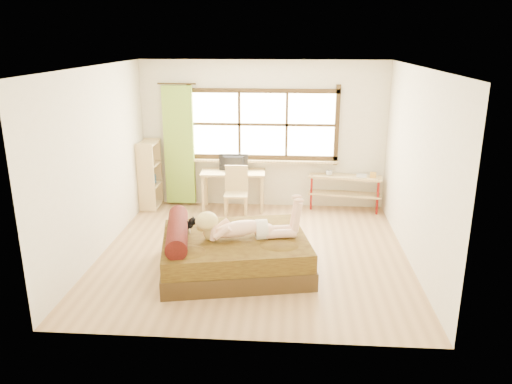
# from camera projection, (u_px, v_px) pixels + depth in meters

# --- Properties ---
(floor) EXTENTS (4.50, 4.50, 0.00)m
(floor) POSITION_uv_depth(u_px,v_px,m) (254.00, 253.00, 7.45)
(floor) COLOR #9E754C
(floor) RESTS_ON ground
(ceiling) EXTENTS (4.50, 4.50, 0.00)m
(ceiling) POSITION_uv_depth(u_px,v_px,m) (253.00, 67.00, 6.64)
(ceiling) COLOR white
(ceiling) RESTS_ON wall_back
(wall_back) EXTENTS (4.50, 0.00, 4.50)m
(wall_back) POSITION_uv_depth(u_px,v_px,m) (263.00, 135.00, 9.19)
(wall_back) COLOR silver
(wall_back) RESTS_ON floor
(wall_front) EXTENTS (4.50, 0.00, 4.50)m
(wall_front) POSITION_uv_depth(u_px,v_px,m) (236.00, 221.00, 4.90)
(wall_front) COLOR silver
(wall_front) RESTS_ON floor
(wall_left) EXTENTS (0.00, 4.50, 4.50)m
(wall_left) POSITION_uv_depth(u_px,v_px,m) (98.00, 162.00, 7.20)
(wall_left) COLOR silver
(wall_left) RESTS_ON floor
(wall_right) EXTENTS (0.00, 4.50, 4.50)m
(wall_right) POSITION_uv_depth(u_px,v_px,m) (416.00, 168.00, 6.89)
(wall_right) COLOR silver
(wall_right) RESTS_ON floor
(window) EXTENTS (2.80, 0.16, 1.46)m
(window) POSITION_uv_depth(u_px,v_px,m) (263.00, 127.00, 9.11)
(window) COLOR #FFEDBF
(window) RESTS_ON wall_back
(curtain) EXTENTS (0.55, 0.10, 2.20)m
(curtain) POSITION_uv_depth(u_px,v_px,m) (179.00, 146.00, 9.24)
(curtain) COLOR olive
(curtain) RESTS_ON wall_back
(bed) EXTENTS (2.24, 1.93, 0.75)m
(bed) POSITION_uv_depth(u_px,v_px,m) (231.00, 252.00, 6.84)
(bed) COLOR #32240F
(bed) RESTS_ON floor
(woman) EXTENTS (1.43, 0.66, 0.59)m
(woman) POSITION_uv_depth(u_px,v_px,m) (245.00, 218.00, 6.63)
(woman) COLOR beige
(woman) RESTS_ON bed
(kitten) EXTENTS (0.31, 0.17, 0.24)m
(kitten) POSITION_uv_depth(u_px,v_px,m) (184.00, 224.00, 6.88)
(kitten) COLOR black
(kitten) RESTS_ON bed
(desk) EXTENTS (1.18, 0.58, 0.73)m
(desk) POSITION_uv_depth(u_px,v_px,m) (233.00, 177.00, 9.15)
(desk) COLOR tan
(desk) RESTS_ON floor
(monitor) EXTENTS (0.53, 0.09, 0.30)m
(monitor) POSITION_uv_depth(u_px,v_px,m) (233.00, 163.00, 9.12)
(monitor) COLOR black
(monitor) RESTS_ON desk
(chair) EXTENTS (0.42, 0.42, 0.91)m
(chair) POSITION_uv_depth(u_px,v_px,m) (236.00, 189.00, 8.83)
(chair) COLOR tan
(chair) RESTS_ON floor
(pipe_shelf) EXTENTS (1.34, 0.52, 0.74)m
(pipe_shelf) POSITION_uv_depth(u_px,v_px,m) (346.00, 185.00, 9.17)
(pipe_shelf) COLOR tan
(pipe_shelf) RESTS_ON floor
(cup) EXTENTS (0.14, 0.14, 0.10)m
(cup) POSITION_uv_depth(u_px,v_px,m) (329.00, 173.00, 9.12)
(cup) COLOR gray
(cup) RESTS_ON pipe_shelf
(book) EXTENTS (0.22, 0.27, 0.02)m
(book) POSITION_uv_depth(u_px,v_px,m) (356.00, 175.00, 9.10)
(book) COLOR gray
(book) RESTS_ON pipe_shelf
(bookshelf) EXTENTS (0.32, 0.55, 1.27)m
(bookshelf) POSITION_uv_depth(u_px,v_px,m) (150.00, 175.00, 9.23)
(bookshelf) COLOR tan
(bookshelf) RESTS_ON floor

